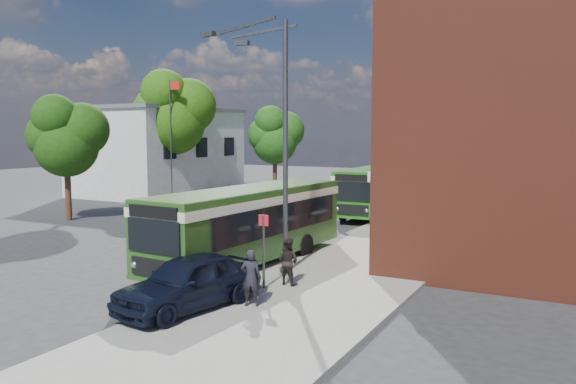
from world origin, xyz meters
The scene contains 15 objects.
ground centered at (0.00, 0.00, 0.00)m, with size 120.00×120.00×0.00m, color #2A2A2C.
pavement centered at (7.00, 8.00, 0.07)m, with size 6.00×48.00×0.15m, color gray.
kerb_line centered at (3.95, 8.00, 0.01)m, with size 0.12×48.00×0.01m, color beige.
white_building centered at (-18.00, 18.00, 3.66)m, with size 9.40×13.40×7.30m.
flagpole centered at (-12.45, 13.00, 4.94)m, with size 0.95×0.10×9.00m.
street_lamp centered at (4.84, -2.00, 4.79)m, with size 2.96×2.38×9.00m.
bus_stop_sign centered at (5.60, -4.20, 1.51)m, with size 0.35×0.08×2.52m.
bus_front centered at (3.20, -1.25, 1.83)m, with size 3.13×10.43×3.02m.
bus_rear centered at (3.00, 15.06, 1.83)m, with size 3.10×11.89×3.02m.
parked_car centered at (4.80, -7.03, 0.93)m, with size 1.83×4.55×1.55m, color black.
pedestrian_a centered at (6.24, -6.00, 0.97)m, with size 0.60×0.40×1.65m, color black.
pedestrian_b centered at (6.08, -3.45, 0.93)m, with size 0.76×0.59×1.56m, color black.
tree_left centered at (-12.32, 3.44, 4.99)m, with size 4.36×4.15×7.36m.
tree_mid centered at (-13.88, 14.95, 6.78)m, with size 5.91×5.62×9.99m.
tree_right centered at (-8.51, 21.51, 5.04)m, with size 4.40×4.18×7.43m.
Camera 1 is at (14.62, -19.39, 5.08)m, focal length 35.00 mm.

